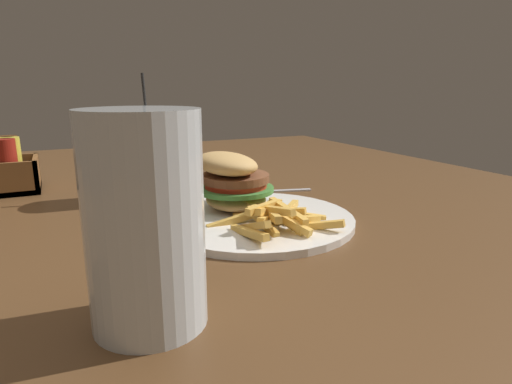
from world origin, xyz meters
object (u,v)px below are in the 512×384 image
spoon (229,190)px  condiment_caddy (11,170)px  beer_glass (145,228)px  meal_plate_near (245,200)px  juice_glass (138,163)px

spoon → condiment_caddy: condiment_caddy is taller
beer_glass → spoon: 0.45m
beer_glass → spoon: beer_glass is taller
meal_plate_near → condiment_caddy: (0.35, 0.33, 0.01)m
condiment_caddy → beer_glass: bearing=-166.5°
meal_plate_near → spoon: bearing=-12.7°
juice_glass → spoon: size_ratio=1.10×
beer_glass → juice_glass: bearing=-9.3°
juice_glass → spoon: juice_glass is taller
spoon → condiment_caddy: size_ratio=1.81×
condiment_caddy → juice_glass: bearing=-127.2°
beer_glass → meal_plate_near: bearing=-39.5°
juice_glass → spoon: 0.17m
meal_plate_near → condiment_caddy: bearing=43.3°
spoon → juice_glass: bearing=1.8°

